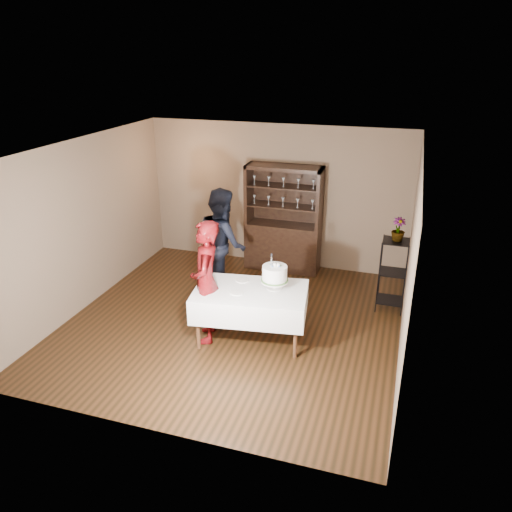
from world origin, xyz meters
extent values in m
plane|color=black|center=(0.00, 0.00, 0.00)|extent=(5.00, 5.00, 0.00)
plane|color=silver|center=(0.00, 0.00, 2.70)|extent=(5.00, 5.00, 0.00)
cube|color=brown|center=(0.00, 2.50, 1.35)|extent=(5.00, 0.02, 2.70)
cube|color=brown|center=(-2.50, 0.00, 1.35)|extent=(0.02, 5.00, 2.70)
cube|color=brown|center=(2.50, 0.00, 1.35)|extent=(0.02, 5.00, 2.70)
cube|color=black|center=(0.20, 2.24, 0.45)|extent=(1.40, 0.48, 0.90)
cube|color=black|center=(0.20, 2.46, 1.45)|extent=(1.40, 0.03, 1.10)
cube|color=black|center=(0.20, 2.24, 1.97)|extent=(1.40, 0.48, 0.06)
cube|color=black|center=(0.20, 2.24, 1.25)|extent=(1.28, 0.42, 0.02)
cube|color=black|center=(0.20, 2.24, 1.62)|extent=(1.28, 0.42, 0.02)
cylinder|color=black|center=(2.08, 1.00, 0.60)|extent=(0.02, 0.02, 1.20)
cylinder|color=black|center=(2.48, 1.00, 0.60)|extent=(0.02, 0.02, 1.20)
cylinder|color=black|center=(2.08, 1.40, 0.60)|extent=(0.02, 0.02, 1.20)
cylinder|color=black|center=(2.48, 1.40, 0.60)|extent=(0.02, 0.02, 1.20)
cube|color=black|center=(2.28, 1.20, 0.15)|extent=(0.40, 0.40, 0.02)
cube|color=black|center=(2.28, 1.20, 0.65)|extent=(0.40, 0.40, 0.01)
cube|color=black|center=(2.28, 1.20, 1.18)|extent=(0.40, 0.40, 0.02)
cube|color=silver|center=(0.40, -0.36, 0.61)|extent=(1.71, 1.19, 0.37)
cylinder|color=#4B2E1B|center=(-0.22, -0.83, 0.38)|extent=(0.06, 0.06, 0.75)
cylinder|color=#4B2E1B|center=(1.13, -0.63, 0.38)|extent=(0.06, 0.06, 0.75)
cylinder|color=#4B2E1B|center=(-0.33, -0.08, 0.38)|extent=(0.06, 0.06, 0.75)
cylinder|color=#4B2E1B|center=(1.03, 0.11, 0.38)|extent=(0.06, 0.06, 0.75)
imported|color=#3D0509|center=(-0.21, -0.51, 0.90)|extent=(0.62, 0.76, 1.81)
imported|color=black|center=(-0.49, 0.87, 0.94)|extent=(1.12, 1.16, 1.88)
cylinder|color=silver|center=(0.71, -0.20, 0.80)|extent=(0.22, 0.22, 0.01)
cylinder|color=silver|center=(0.71, -0.20, 0.85)|extent=(0.05, 0.05, 0.11)
cylinder|color=silver|center=(0.71, -0.20, 0.91)|extent=(0.39, 0.39, 0.02)
cylinder|color=#436E34|center=(0.71, -0.20, 0.93)|extent=(0.38, 0.38, 0.02)
cylinder|color=white|center=(0.71, -0.20, 1.03)|extent=(0.40, 0.40, 0.22)
sphere|color=#526DB0|center=(0.74, -0.20, 1.15)|extent=(0.03, 0.03, 0.03)
cube|color=silver|center=(0.67, -0.23, 1.22)|extent=(0.03, 0.02, 0.15)
cube|color=black|center=(0.67, -0.23, 1.31)|extent=(0.03, 0.03, 0.06)
cylinder|color=silver|center=(0.25, -0.50, 0.80)|extent=(0.24, 0.24, 0.01)
cylinder|color=silver|center=(0.19, -0.10, 0.80)|extent=(0.23, 0.23, 0.01)
imported|color=#436E34|center=(2.29, 1.20, 1.37)|extent=(0.26, 0.26, 0.37)
camera|label=1|loc=(2.37, -6.34, 3.98)|focal=35.00mm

